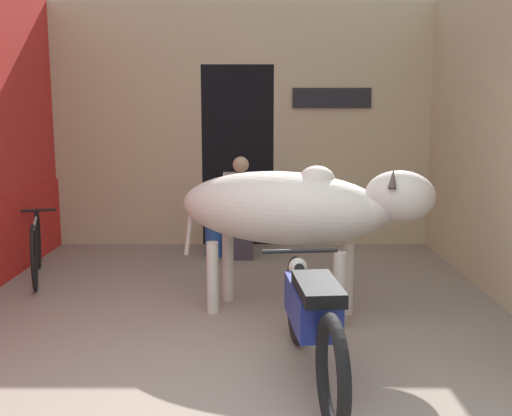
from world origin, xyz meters
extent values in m
plane|color=gray|center=(0.00, 0.00, 0.00)|extent=(30.00, 30.00, 0.00)
cube|color=#C6B289|center=(0.00, 4.79, 2.85)|extent=(5.08, 0.18, 0.81)
cube|color=#C6B289|center=(-1.54, 4.79, 1.22)|extent=(2.00, 0.18, 2.44)
cube|color=#C6B289|center=(1.48, 4.79, 1.22)|extent=(2.11, 0.18, 2.44)
cube|color=black|center=(-0.06, 5.15, 1.22)|extent=(0.97, 0.90, 2.44)
cube|color=black|center=(1.20, 4.68, 2.00)|extent=(1.05, 0.03, 0.26)
ellipsoid|color=beige|center=(0.41, 1.88, 0.99)|extent=(2.02, 1.28, 0.66)
ellipsoid|color=beige|center=(0.72, 1.77, 1.26)|extent=(0.38, 0.36, 0.24)
cylinder|color=beige|center=(1.23, 1.59, 1.04)|extent=(0.51, 0.44, 0.43)
ellipsoid|color=beige|center=(1.40, 1.54, 1.14)|extent=(0.68, 0.54, 0.43)
cylinder|color=beige|center=(-0.44, 2.17, 0.78)|extent=(0.13, 0.08, 0.60)
cylinder|color=beige|center=(1.03, 1.87, 0.33)|extent=(0.11, 0.11, 0.67)
cylinder|color=beige|center=(0.90, 1.51, 0.33)|extent=(0.11, 0.11, 0.67)
cylinder|color=beige|center=(-0.08, 2.25, 0.33)|extent=(0.11, 0.11, 0.67)
cylinder|color=beige|center=(-0.21, 1.89, 0.33)|extent=(0.11, 0.11, 0.67)
cone|color=#473D33|center=(1.40, 1.70, 1.31)|extent=(0.11, 0.15, 0.18)
cone|color=#473D33|center=(1.30, 1.41, 1.31)|extent=(0.11, 0.15, 0.18)
torus|color=black|center=(0.63, -0.16, 0.35)|extent=(0.14, 0.71, 0.71)
torus|color=black|center=(0.52, 1.18, 0.35)|extent=(0.14, 0.71, 0.71)
cube|color=navy|center=(0.57, 0.51, 0.54)|extent=(0.34, 0.76, 0.28)
cube|color=black|center=(0.59, 0.31, 0.72)|extent=(0.31, 0.61, 0.09)
cylinder|color=black|center=(0.53, 1.03, 0.79)|extent=(0.58, 0.08, 0.03)
sphere|color=silver|center=(0.52, 1.13, 0.64)|extent=(0.15, 0.15, 0.15)
torus|color=black|center=(-2.09, 2.56, 0.35)|extent=(0.25, 0.68, 0.70)
torus|color=black|center=(-2.39, 3.49, 0.35)|extent=(0.25, 0.68, 0.70)
cylinder|color=#B7B2A8|center=(-2.24, 3.02, 0.63)|extent=(0.27, 0.77, 0.03)
cylinder|color=black|center=(-2.36, 3.40, 0.70)|extent=(0.43, 0.16, 0.03)
cube|color=#3D3842|center=(0.00, 3.87, 0.23)|extent=(0.31, 0.14, 0.46)
cube|color=#3D3842|center=(0.00, 3.96, 0.51)|extent=(0.31, 0.32, 0.11)
cube|color=beige|center=(0.00, 4.03, 0.79)|extent=(0.44, 0.20, 0.56)
sphere|color=tan|center=(0.00, 4.03, 1.17)|extent=(0.20, 0.20, 0.20)
cylinder|color=#2856B2|center=(-0.34, 4.04, 0.21)|extent=(0.25, 0.25, 0.43)
cylinder|color=#2856B2|center=(-0.34, 4.04, 0.45)|extent=(0.35, 0.35, 0.04)
camera|label=1|loc=(0.19, -3.42, 1.88)|focal=42.00mm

